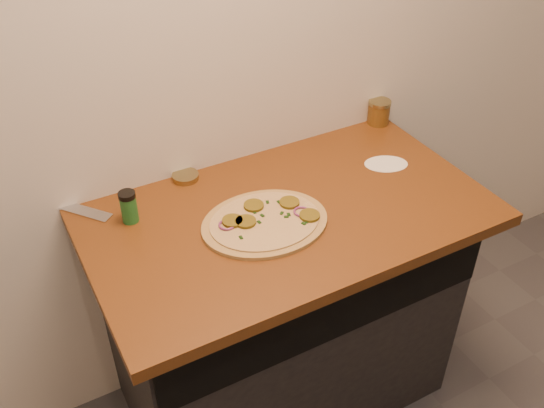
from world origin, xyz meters
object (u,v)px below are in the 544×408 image
pizza (265,222)px  spice_shaker (129,207)px  chefs_knife (57,203)px  salsa_jar (379,112)px

pizza → spice_shaker: spice_shaker is taller
spice_shaker → chefs_knife: bearing=133.1°
salsa_jar → spice_shaker: spice_shaker is taller
pizza → chefs_knife: (-0.51, 0.38, -0.00)m
chefs_knife → spice_shaker: size_ratio=2.71×
pizza → salsa_jar: (0.64, 0.32, 0.04)m
chefs_knife → spice_shaker: (0.17, -0.18, 0.04)m
pizza → spice_shaker: size_ratio=3.95×
chefs_knife → pizza: bearing=-37.2°
salsa_jar → chefs_knife: bearing=177.0°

